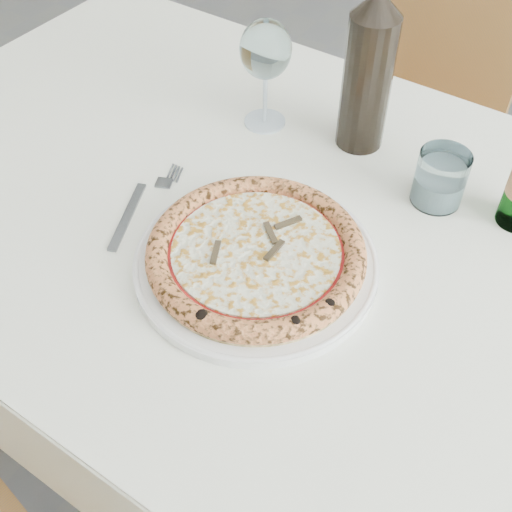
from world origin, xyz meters
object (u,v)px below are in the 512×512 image
Objects in this scene: wine_glass at (266,52)px; wine_bottle at (369,70)px; chair_far at (420,92)px; plate at (256,262)px; dining_table at (291,263)px; pizza at (256,253)px; tumbler at (440,181)px.

wine_bottle is at bearing 13.12° from wine_glass.
wine_glass is (-0.09, -0.57, 0.35)m from chair_far.
plate is 0.34m from wine_glass.
chair_far reaches higher than plate.
wine_bottle is at bearing -82.85° from chair_far.
dining_table is 1.59× the size of chair_far.
chair_far is at bearing 95.37° from dining_table.
pizza is 0.29m from tumbler.
chair_far is 0.64m from wine_bottle.
tumbler reaches higher than plate.
wine_glass reaches higher than pizza.
tumbler is (0.15, 0.25, 0.03)m from plate.
plate is 0.02m from pizza.
dining_table is at bearing -48.85° from wine_glass.
pizza reaches higher than plate.
wine_glass reaches higher than plate.
wine_glass is 0.16m from wine_bottle.
wine_bottle reaches higher than tumbler.
chair_far is at bearing 94.74° from pizza.
wine_bottle is at bearing 90.65° from pizza.
dining_table is at bearing -135.44° from tumbler.
wine_glass is at bearing -166.88° from wine_bottle.
chair_far is 0.68m from wine_glass.
wine_glass is 0.33m from tumbler.
pizza is at bearing -60.60° from wine_glass.
wine_bottle is (0.16, 0.04, 0.00)m from wine_glass.
chair_far is at bearing 81.24° from wine_glass.
dining_table is 0.77m from chair_far.
plate is at bearing -19.36° from pizza.
tumbler is (0.31, -0.03, -0.09)m from wine_glass.
chair_far is 0.89m from plate.
tumbler is at bearing -69.62° from chair_far.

